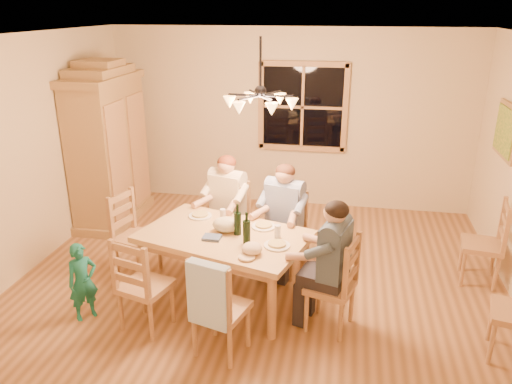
% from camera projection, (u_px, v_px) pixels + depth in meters
% --- Properties ---
extents(floor, '(5.50, 5.50, 0.00)m').
position_uv_depth(floor, '(260.00, 280.00, 5.76)').
color(floor, brown).
rests_on(floor, ground).
extents(ceiling, '(5.50, 5.00, 0.02)m').
position_uv_depth(ceiling, '(261.00, 36.00, 4.81)').
color(ceiling, white).
rests_on(ceiling, wall_back).
extents(wall_back, '(5.50, 0.02, 2.70)m').
position_uv_depth(wall_back, '(289.00, 119.00, 7.58)').
color(wall_back, beige).
rests_on(wall_back, floor).
extents(wall_left, '(0.02, 5.00, 2.70)m').
position_uv_depth(wall_left, '(26.00, 155.00, 5.76)').
color(wall_left, beige).
rests_on(wall_left, floor).
extents(window, '(1.30, 0.06, 1.30)m').
position_uv_depth(window, '(303.00, 107.00, 7.45)').
color(window, black).
rests_on(window, wall_back).
extents(painting, '(0.06, 0.78, 0.64)m').
position_uv_depth(painting, '(506.00, 131.00, 5.83)').
color(painting, olive).
rests_on(painting, wall_right).
extents(chandelier, '(0.77, 0.68, 0.71)m').
position_uv_depth(chandelier, '(260.00, 101.00, 5.03)').
color(chandelier, black).
rests_on(chandelier, ceiling).
extents(armoire, '(0.66, 1.40, 2.30)m').
position_uv_depth(armoire, '(109.00, 150.00, 7.05)').
color(armoire, olive).
rests_on(armoire, floor).
extents(dining_table, '(1.91, 1.46, 0.76)m').
position_uv_depth(dining_table, '(224.00, 243.00, 5.20)').
color(dining_table, tan).
rests_on(dining_table, floor).
extents(chair_far_left, '(0.54, 0.52, 0.99)m').
position_uv_depth(chair_far_left, '(228.00, 236.00, 6.17)').
color(chair_far_left, '#9F7346').
rests_on(chair_far_left, floor).
extents(chair_far_right, '(0.54, 0.52, 0.99)m').
position_uv_depth(chair_far_right, '(283.00, 248.00, 5.86)').
color(chair_far_right, '#9F7346').
rests_on(chair_far_right, floor).
extents(chair_near_left, '(0.54, 0.52, 0.99)m').
position_uv_depth(chair_near_left, '(146.00, 300.00, 4.84)').
color(chair_near_left, '#9F7346').
rests_on(chair_near_left, floor).
extents(chair_near_right, '(0.54, 0.52, 0.99)m').
position_uv_depth(chair_near_right, '(221.00, 323.00, 4.48)').
color(chair_near_right, '#9F7346').
rests_on(chair_near_right, floor).
extents(chair_end_left, '(0.52, 0.54, 0.99)m').
position_uv_depth(chair_end_left, '(138.00, 250.00, 5.82)').
color(chair_end_left, '#9F7346').
rests_on(chair_end_left, floor).
extents(chair_end_right, '(0.52, 0.54, 0.99)m').
position_uv_depth(chair_end_right, '(330.00, 300.00, 4.84)').
color(chair_end_right, '#9F7346').
rests_on(chair_end_right, floor).
extents(adult_woman, '(0.48, 0.51, 0.87)m').
position_uv_depth(adult_woman, '(227.00, 195.00, 5.98)').
color(adult_woman, beige).
rests_on(adult_woman, floor).
extents(adult_plaid_man, '(0.48, 0.51, 0.87)m').
position_uv_depth(adult_plaid_man, '(284.00, 206.00, 5.67)').
color(adult_plaid_man, '#344F90').
rests_on(adult_plaid_man, floor).
extents(adult_slate_man, '(0.51, 0.48, 0.87)m').
position_uv_depth(adult_slate_man, '(333.00, 250.00, 4.65)').
color(adult_slate_man, '#3F5166').
rests_on(adult_slate_man, floor).
extents(towel, '(0.39, 0.20, 0.58)m').
position_uv_depth(towel, '(209.00, 295.00, 4.18)').
color(towel, '#A4C4DF').
rests_on(towel, chair_near_right).
extents(wine_bottle_a, '(0.08, 0.08, 0.33)m').
position_uv_depth(wine_bottle_a, '(238.00, 220.00, 5.10)').
color(wine_bottle_a, black).
rests_on(wine_bottle_a, dining_table).
extents(wine_bottle_b, '(0.08, 0.08, 0.33)m').
position_uv_depth(wine_bottle_b, '(247.00, 228.00, 4.91)').
color(wine_bottle_b, black).
rests_on(wine_bottle_b, dining_table).
extents(plate_woman, '(0.26, 0.26, 0.02)m').
position_uv_depth(plate_woman, '(200.00, 216.00, 5.58)').
color(plate_woman, white).
rests_on(plate_woman, dining_table).
extents(plate_plaid, '(0.26, 0.26, 0.02)m').
position_uv_depth(plate_plaid, '(264.00, 226.00, 5.31)').
color(plate_plaid, white).
rests_on(plate_plaid, dining_table).
extents(plate_slate, '(0.26, 0.26, 0.02)m').
position_uv_depth(plate_slate, '(277.00, 245.00, 4.89)').
color(plate_slate, white).
rests_on(plate_slate, dining_table).
extents(wine_glass_a, '(0.06, 0.06, 0.14)m').
position_uv_depth(wine_glass_a, '(223.00, 215.00, 5.44)').
color(wine_glass_a, silver).
rests_on(wine_glass_a, dining_table).
extents(wine_glass_b, '(0.06, 0.06, 0.14)m').
position_uv_depth(wine_glass_b, '(278.00, 231.00, 5.05)').
color(wine_glass_b, silver).
rests_on(wine_glass_b, dining_table).
extents(cap, '(0.20, 0.20, 0.11)m').
position_uv_depth(cap, '(252.00, 248.00, 4.73)').
color(cap, beige).
rests_on(cap, dining_table).
extents(napkin, '(0.21, 0.18, 0.03)m').
position_uv_depth(napkin, '(212.00, 238.00, 5.05)').
color(napkin, '#44557C').
rests_on(napkin, dining_table).
extents(cloth_bundle, '(0.28, 0.22, 0.15)m').
position_uv_depth(cloth_bundle, '(226.00, 225.00, 5.19)').
color(cloth_bundle, '#BAB087').
rests_on(cloth_bundle, dining_table).
extents(child, '(0.34, 0.35, 0.82)m').
position_uv_depth(child, '(83.00, 282.00, 4.95)').
color(child, '#1A7667').
rests_on(child, floor).
extents(chair_spare_back, '(0.48, 0.49, 0.99)m').
position_uv_depth(chair_spare_back, '(479.00, 257.00, 5.65)').
color(chair_spare_back, '#9F7346').
rests_on(chair_spare_back, floor).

